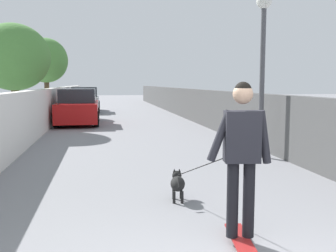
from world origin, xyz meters
The scene contains 11 objects.
ground_plane centered at (14.00, 0.00, 0.00)m, with size 80.00×80.00×0.00m, color gray.
wall_left centered at (12.00, 3.24, 0.78)m, with size 48.00×0.30×1.56m, color silver.
fence_right centered at (12.00, -3.24, 0.75)m, with size 48.00×0.30×1.50m, color #4C4C4C.
tree_left_mid centered at (13.00, 4.35, 2.76)m, with size 2.73×2.73×4.05m.
tree_left_far centered at (19.00, 3.98, 2.97)m, with size 2.31×2.31×4.18m.
lamp_post centered at (6.11, -2.69, 2.68)m, with size 0.36×0.36×3.86m.
skateboard centered at (1.40, -0.42, 0.07)m, with size 0.82×0.31×0.08m.
person_skateboarder centered at (1.40, -0.42, 1.10)m, with size 0.27×0.72×1.72m.
dog centered at (3.08, -0.05, 0.28)m, with size 1.97×0.52×1.06m.
car_near centered at (14.53, 2.09, 0.71)m, with size 3.87×1.80×1.54m.
car_far centered at (21.74, 2.09, 0.71)m, with size 4.12×1.80×1.54m.
Camera 1 is at (-2.49, 1.08, 1.79)m, focal length 40.76 mm.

